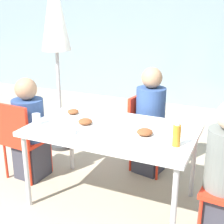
% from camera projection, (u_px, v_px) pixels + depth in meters
% --- Properties ---
extents(ground_plane, '(24.00, 24.00, 0.00)m').
position_uv_depth(ground_plane, '(112.00, 200.00, 3.04)').
color(ground_plane, tan).
extents(building_facade, '(10.00, 0.20, 3.00)m').
position_uv_depth(building_facade, '(193.00, 24.00, 5.62)').
color(building_facade, gray).
rests_on(building_facade, ground).
extents(dining_table, '(1.49, 0.90, 0.76)m').
position_uv_depth(dining_table, '(112.00, 133.00, 2.82)').
color(dining_table, white).
rests_on(dining_table, ground).
extents(chair_left, '(0.43, 0.43, 0.86)m').
position_uv_depth(chair_left, '(21.00, 135.00, 3.28)').
color(chair_left, red).
rests_on(chair_left, ground).
extents(person_left, '(0.33, 0.33, 1.11)m').
position_uv_depth(person_left, '(30.00, 131.00, 3.32)').
color(person_left, '#383842').
rests_on(person_left, ground).
extents(chair_far, '(0.47, 0.47, 0.86)m').
position_uv_depth(chair_far, '(146.00, 127.00, 3.52)').
color(chair_far, red).
rests_on(chair_far, ground).
extents(person_far, '(0.33, 0.33, 1.20)m').
position_uv_depth(person_far, '(150.00, 124.00, 3.41)').
color(person_far, '#383842').
rests_on(person_far, ground).
extents(closed_umbrella, '(0.36, 0.36, 2.26)m').
position_uv_depth(closed_umbrella, '(55.00, 18.00, 3.71)').
color(closed_umbrella, '#333333').
rests_on(closed_umbrella, ground).
extents(plate_0, '(0.24, 0.24, 0.07)m').
position_uv_depth(plate_0, '(85.00, 123.00, 2.85)').
color(plate_0, white).
rests_on(plate_0, dining_table).
extents(plate_1, '(0.21, 0.21, 0.06)m').
position_uv_depth(plate_1, '(73.00, 113.00, 3.13)').
color(plate_1, white).
rests_on(plate_1, dining_table).
extents(plate_2, '(0.24, 0.24, 0.07)m').
position_uv_depth(plate_2, '(145.00, 134.00, 2.60)').
color(plate_2, white).
rests_on(plate_2, dining_table).
extents(bottle, '(0.06, 0.06, 0.19)m').
position_uv_depth(bottle, '(177.00, 135.00, 2.40)').
color(bottle, '#B7751E').
rests_on(bottle, dining_table).
extents(drinking_cup, '(0.08, 0.08, 0.10)m').
position_uv_depth(drinking_cup, '(36.00, 119.00, 2.87)').
color(drinking_cup, silver).
rests_on(drinking_cup, dining_table).
extents(salad_bowl, '(0.14, 0.14, 0.05)m').
position_uv_depth(salad_bowl, '(68.00, 130.00, 2.68)').
color(salad_bowl, white).
rests_on(salad_bowl, dining_table).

